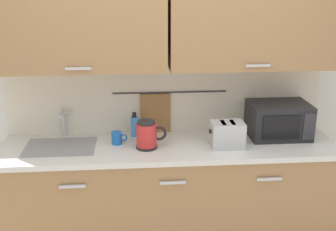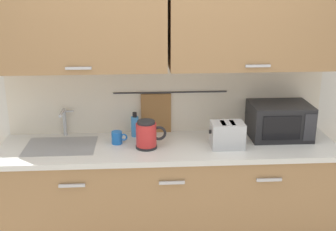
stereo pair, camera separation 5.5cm
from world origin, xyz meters
name	(u,v)px [view 1 (the left image)]	position (x,y,z in m)	size (l,w,h in m)	color
counter_unit	(168,197)	(-0.01, 0.30, 0.46)	(2.53, 0.64, 0.90)	#997047
back_wall_assembly	(166,57)	(0.00, 0.53, 1.52)	(3.70, 0.41, 2.50)	silver
sink_faucet	(63,120)	(-0.81, 0.53, 1.04)	(0.09, 0.17, 0.22)	#B2B5BA
microwave	(279,120)	(0.87, 0.41, 1.04)	(0.46, 0.35, 0.27)	black
electric_kettle	(147,135)	(-0.17, 0.25, 1.00)	(0.23, 0.16, 0.21)	black
dish_soap_bottle	(135,126)	(-0.26, 0.50, 0.99)	(0.06, 0.06, 0.20)	#3F8CD8
mug_near_sink	(117,138)	(-0.39, 0.35, 0.95)	(0.12, 0.08, 0.09)	blue
toaster	(227,134)	(0.43, 0.22, 1.00)	(0.26, 0.17, 0.19)	#B7BABF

